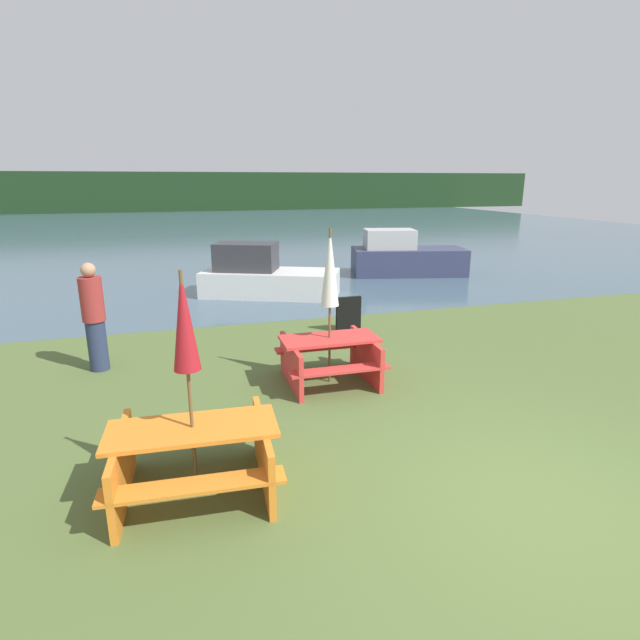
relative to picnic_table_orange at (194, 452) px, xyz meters
name	(u,v)px	position (x,y,z in m)	size (l,w,h in m)	color
ground_plane	(537,507)	(3.23, -1.26, -0.44)	(60.00, 60.00, 0.00)	#516633
water	(219,227)	(3.23, 31.14, -0.44)	(60.00, 50.00, 0.00)	#425B6B
far_treeline	(199,192)	(3.23, 51.14, 1.56)	(80.00, 1.60, 4.00)	#193319
picnic_table_orange	(194,452)	(0.00, 0.00, 0.00)	(1.78, 1.48, 0.73)	orange
picnic_table_red	(329,356)	(2.22, 2.41, 0.00)	(1.55, 1.40, 0.75)	red
umbrella_white	(330,269)	(2.22, 2.41, 1.40)	(0.28, 0.28, 2.45)	brown
umbrella_crimson	(184,324)	(0.00, 0.00, 1.37)	(0.26, 0.26, 2.33)	brown
boat	(265,277)	(2.38, 8.91, 0.09)	(4.04, 2.88, 1.47)	silver
boat_second	(405,257)	(7.60, 10.78, 0.15)	(4.05, 2.39, 1.54)	#333856
person	(94,317)	(-1.39, 4.04, 0.49)	(0.37, 0.37, 1.85)	#283351
signboard	(348,314)	(3.47, 4.98, -0.07)	(0.55, 0.08, 0.75)	black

